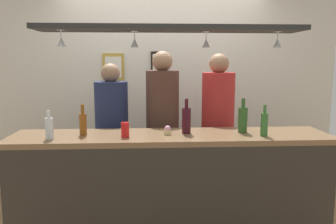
# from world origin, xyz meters

# --- Properties ---
(back_wall) EXTENTS (4.40, 0.06, 2.60)m
(back_wall) POSITION_xyz_m (0.00, 1.10, 1.30)
(back_wall) COLOR silver
(back_wall) RESTS_ON ground_plane
(bar_counter) EXTENTS (2.70, 0.55, 1.05)m
(bar_counter) POSITION_xyz_m (0.00, -0.51, 0.70)
(bar_counter) COLOR brown
(bar_counter) RESTS_ON ground_plane
(overhead_glass_rack) EXTENTS (2.20, 0.36, 0.04)m
(overhead_glass_rack) POSITION_xyz_m (0.00, -0.30, 1.93)
(overhead_glass_rack) COLOR black
(hanging_wineglass_far_left) EXTENTS (0.07, 0.07, 0.13)m
(hanging_wineglass_far_left) POSITION_xyz_m (-0.88, -0.37, 1.82)
(hanging_wineglass_far_left) COLOR silver
(hanging_wineglass_far_left) RESTS_ON overhead_glass_rack
(hanging_wineglass_left) EXTENTS (0.07, 0.07, 0.13)m
(hanging_wineglass_left) POSITION_xyz_m (-0.30, -0.30, 1.82)
(hanging_wineglass_left) COLOR silver
(hanging_wineglass_left) RESTS_ON overhead_glass_rack
(hanging_wineglass_center_left) EXTENTS (0.07, 0.07, 0.13)m
(hanging_wineglass_center_left) POSITION_xyz_m (0.30, -0.29, 1.82)
(hanging_wineglass_center_left) COLOR silver
(hanging_wineglass_center_left) RESTS_ON overhead_glass_rack
(hanging_wineglass_center) EXTENTS (0.07, 0.07, 0.13)m
(hanging_wineglass_center) POSITION_xyz_m (0.89, -0.33, 1.82)
(hanging_wineglass_center) COLOR silver
(hanging_wineglass_center) RESTS_ON overhead_glass_rack
(person_left_navy_shirt) EXTENTS (0.34, 0.34, 1.64)m
(person_left_navy_shirt) POSITION_xyz_m (-0.57, 0.29, 0.99)
(person_left_navy_shirt) COLOR #2D334C
(person_left_navy_shirt) RESTS_ON ground_plane
(person_middle_brown_shirt) EXTENTS (0.34, 0.34, 1.76)m
(person_middle_brown_shirt) POSITION_xyz_m (-0.05, 0.29, 1.07)
(person_middle_brown_shirt) COLOR #2D334C
(person_middle_brown_shirt) RESTS_ON ground_plane
(person_right_red_shirt) EXTENTS (0.34, 0.34, 1.74)m
(person_right_red_shirt) POSITION_xyz_m (0.54, 0.29, 1.05)
(person_right_red_shirt) COLOR #2D334C
(person_right_red_shirt) RESTS_ON ground_plane
(bottle_wine_dark_red) EXTENTS (0.08, 0.08, 0.30)m
(bottle_wine_dark_red) POSITION_xyz_m (0.13, -0.32, 1.16)
(bottle_wine_dark_red) COLOR #380F19
(bottle_wine_dark_red) RESTS_ON bar_counter
(bottle_beer_green_import) EXTENTS (0.06, 0.06, 0.26)m
(bottle_beer_green_import) POSITION_xyz_m (0.77, -0.45, 1.15)
(bottle_beer_green_import) COLOR #336B2D
(bottle_beer_green_import) RESTS_ON bar_counter
(bottle_soda_clear) EXTENTS (0.06, 0.06, 0.23)m
(bottle_soda_clear) POSITION_xyz_m (-0.98, -0.47, 1.14)
(bottle_soda_clear) COLOR silver
(bottle_soda_clear) RESTS_ON bar_counter
(bottle_champagne_green) EXTENTS (0.08, 0.08, 0.30)m
(bottle_champagne_green) POSITION_xyz_m (0.63, -0.31, 1.16)
(bottle_champagne_green) COLOR #2D5623
(bottle_champagne_green) RESTS_ON bar_counter
(bottle_beer_amber_tall) EXTENTS (0.06, 0.06, 0.26)m
(bottle_beer_amber_tall) POSITION_xyz_m (-0.74, -0.33, 1.15)
(bottle_beer_amber_tall) COLOR brown
(bottle_beer_amber_tall) RESTS_ON bar_counter
(drink_can) EXTENTS (0.07, 0.07, 0.12)m
(drink_can) POSITION_xyz_m (-0.38, -0.43, 1.11)
(drink_can) COLOR red
(drink_can) RESTS_ON bar_counter
(cupcake) EXTENTS (0.06, 0.06, 0.08)m
(cupcake) POSITION_xyz_m (-0.03, -0.36, 1.08)
(cupcake) COLOR beige
(cupcake) RESTS_ON bar_counter
(picture_frame_caricature) EXTENTS (0.26, 0.02, 0.34)m
(picture_frame_caricature) POSITION_xyz_m (-0.62, 1.06, 1.59)
(picture_frame_caricature) COLOR #B29338
(picture_frame_caricature) RESTS_ON back_wall
(picture_frame_crest) EXTENTS (0.18, 0.02, 0.26)m
(picture_frame_crest) POSITION_xyz_m (-0.07, 1.06, 1.65)
(picture_frame_crest) COLOR black
(picture_frame_crest) RESTS_ON back_wall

